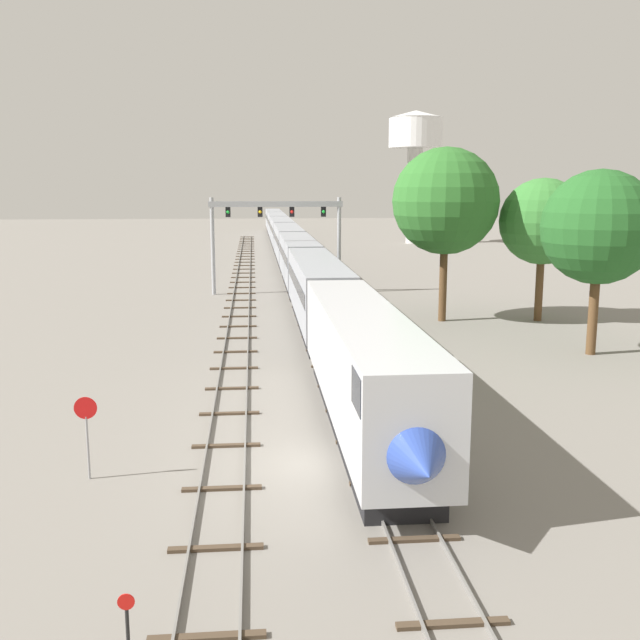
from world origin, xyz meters
The scene contains 11 objects.
ground_plane centered at (0.00, 0.00, 0.00)m, with size 400.00×400.00×0.00m, color gray.
track_main centered at (2.00, 60.00, 0.07)m, with size 2.60×200.00×0.16m.
track_near centered at (-3.50, 40.00, 0.07)m, with size 2.60×160.00×0.16m.
passenger_train centered at (2.00, 67.26, 2.61)m, with size 3.04×147.00×4.80m.
signal_gantry centered at (-0.25, 41.96, 6.38)m, with size 12.10×0.49×8.76m.
water_tower centered at (25.20, 99.70, 17.18)m, with size 9.15×9.15×22.22m.
switch_stand centered at (-5.10, -10.46, 0.52)m, with size 0.36×0.24×1.46m.
stop_sign centered at (-8.00, -0.67, 1.87)m, with size 0.76×0.08×2.88m.
trackside_tree_left centered at (17.37, 15.70, 7.42)m, with size 6.57×6.57×10.74m.
trackside_tree_mid centered at (18.44, 26.52, 7.22)m, with size 6.20×6.20×10.36m.
trackside_tree_right centered at (11.39, 27.07, 8.68)m, with size 7.63×7.63×12.52m.
Camera 1 is at (-2.35, -24.57, 9.77)m, focal length 40.92 mm.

